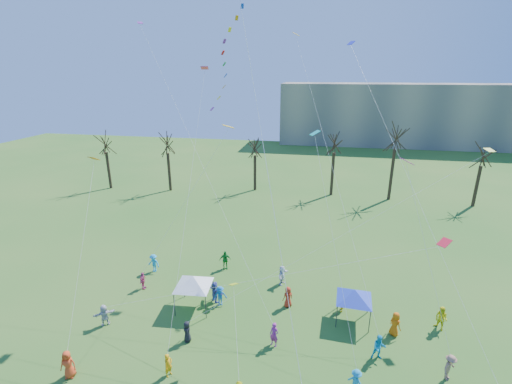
% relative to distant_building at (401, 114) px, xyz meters
% --- Properties ---
extents(distant_building, '(60.00, 14.00, 15.00)m').
position_rel_distant_building_xyz_m(distant_building, '(0.00, 0.00, 0.00)').
color(distant_building, gray).
rests_on(distant_building, ground).
extents(bare_tree_row, '(68.59, 8.52, 11.67)m').
position_rel_distant_building_xyz_m(bare_tree_row, '(-19.12, -45.37, -0.43)').
color(bare_tree_row, black).
rests_on(bare_tree_row, ground).
extents(big_box_kite, '(3.66, 5.64, 23.20)m').
position_rel_distant_building_xyz_m(big_box_kite, '(-24.63, -75.59, 11.45)').
color(big_box_kite, red).
rests_on(big_box_kite, ground).
extents(canopy_tent_white, '(3.75, 3.75, 2.82)m').
position_rel_distant_building_xyz_m(canopy_tent_white, '(-28.52, -74.08, -5.11)').
color(canopy_tent_white, '#3F3F44').
rests_on(canopy_tent_white, ground).
extents(canopy_tent_blue, '(3.53, 3.53, 2.65)m').
position_rel_distant_building_xyz_m(canopy_tent_blue, '(-16.32, -73.39, -5.25)').
color(canopy_tent_blue, '#3F3F44').
rests_on(canopy_tent_blue, ground).
extents(festival_crowd, '(26.35, 14.93, 1.86)m').
position_rel_distant_building_xyz_m(festival_crowd, '(-22.85, -75.09, -6.63)').
color(festival_crowd, red).
rests_on(festival_crowd, ground).
extents(small_kites_aloft, '(29.87, 19.40, 32.28)m').
position_rel_distant_building_xyz_m(small_kites_aloft, '(-21.88, -71.53, 5.47)').
color(small_kites_aloft, orange).
rests_on(small_kites_aloft, ground).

